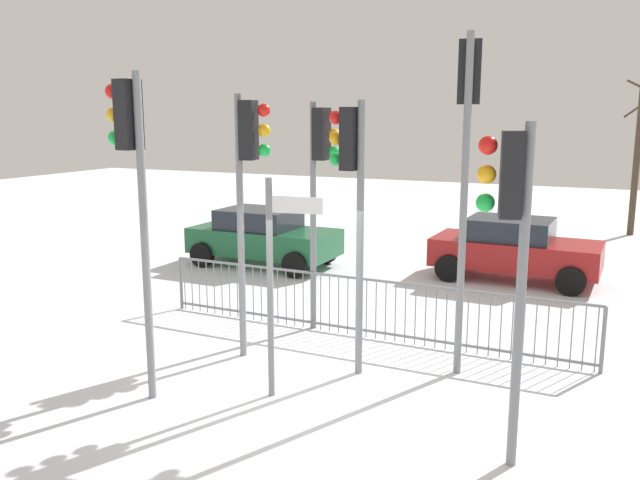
{
  "coord_description": "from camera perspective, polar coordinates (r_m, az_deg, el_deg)",
  "views": [
    {
      "loc": [
        3.93,
        -7.54,
        3.87
      ],
      "look_at": [
        -0.94,
        3.12,
        1.62
      ],
      "focal_mm": 36.74,
      "sensor_mm": 36.0,
      "label": 1
    }
  ],
  "objects": [
    {
      "name": "ground_plane",
      "position": [
        9.35,
        -2.79,
        -13.6
      ],
      "size": [
        60.0,
        60.0,
        0.0
      ],
      "primitive_type": "plane",
      "color": "white"
    },
    {
      "name": "traffic_light_foreground_left",
      "position": [
        9.79,
        12.69,
        9.4
      ],
      "size": [
        0.36,
        0.56,
        5.01
      ],
      "rotation": [
        0.0,
        0.0,
        0.19
      ],
      "color": "slate",
      "rests_on": "ground"
    },
    {
      "name": "traffic_light_rear_left",
      "position": [
        10.21,
        -6.27,
        6.31
      ],
      "size": [
        0.56,
        0.35,
        4.18
      ],
      "rotation": [
        0.0,
        0.0,
        4.89
      ],
      "color": "slate",
      "rests_on": "ground"
    },
    {
      "name": "direction_sign_post",
      "position": [
        8.87,
        -3.99,
        -3.23
      ],
      "size": [
        0.78,
        0.17,
        3.05
      ],
      "rotation": [
        0.0,
        0.0,
        0.15
      ],
      "color": "slate",
      "rests_on": "ground"
    },
    {
      "name": "bare_tree_left",
      "position": [
        23.39,
        26.04,
        6.9
      ],
      "size": [
        1.32,
        1.53,
        5.06
      ],
      "color": "#473828",
      "rests_on": "ground"
    },
    {
      "name": "traffic_light_mid_left",
      "position": [
        7.16,
        16.23,
        1.75
      ],
      "size": [
        0.56,
        0.36,
        3.81
      ],
      "rotation": [
        0.0,
        0.0,
        1.79
      ],
      "color": "slate",
      "rests_on": "ground"
    },
    {
      "name": "car_green_mid",
      "position": [
        17.02,
        -5.0,
        0.34
      ],
      "size": [
        3.83,
        1.98,
        1.47
      ],
      "rotation": [
        0.0,
        0.0,
        -0.02
      ],
      "color": "#195933",
      "rests_on": "ground"
    },
    {
      "name": "pedestrian_guard_railing",
      "position": [
        11.59,
        3.66,
        -5.77
      ],
      "size": [
        7.9,
        0.2,
        1.07
      ],
      "rotation": [
        0.0,
        0.0,
        -0.02
      ],
      "color": "slate",
      "rests_on": "ground"
    },
    {
      "name": "traffic_light_foreground_right",
      "position": [
        11.52,
        0.05,
        6.53
      ],
      "size": [
        0.57,
        0.33,
        4.09
      ],
      "rotation": [
        0.0,
        0.0,
        4.66
      ],
      "color": "slate",
      "rests_on": "ground"
    },
    {
      "name": "car_red_near",
      "position": [
        16.11,
        16.54,
        -0.68
      ],
      "size": [
        3.87,
        2.06,
        1.47
      ],
      "rotation": [
        0.0,
        0.0,
        -0.04
      ],
      "color": "maroon",
      "rests_on": "ground"
    },
    {
      "name": "traffic_light_rear_right",
      "position": [
        9.54,
        2.78,
        5.56
      ],
      "size": [
        0.57,
        0.35,
        4.08
      ],
      "rotation": [
        0.0,
        0.0,
        1.44
      ],
      "color": "slate",
      "rests_on": "ground"
    },
    {
      "name": "traffic_light_mid_right",
      "position": [
        8.97,
        -16.03,
        6.41
      ],
      "size": [
        0.57,
        0.33,
        4.42
      ],
      "rotation": [
        0.0,
        0.0,
        1.52
      ],
      "color": "slate",
      "rests_on": "ground"
    }
  ]
}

